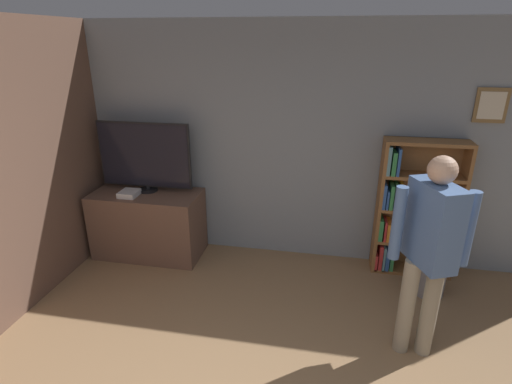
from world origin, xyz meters
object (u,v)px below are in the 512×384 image
object	(u,v)px
game_console	(129,194)
person	(429,244)
bookshelf	(409,210)
waste_bin	(430,278)
television	(145,157)

from	to	relation	value
game_console	person	size ratio (longest dim) A/B	0.13
game_console	bookshelf	world-z (taller)	bookshelf
person	game_console	bearing A→B (deg)	-131.32
bookshelf	person	xyz separation A→B (m)	(-0.10, -1.33, 0.28)
waste_bin	bookshelf	bearing A→B (deg)	116.23
television	waste_bin	distance (m)	3.39
bookshelf	game_console	bearing A→B (deg)	-174.35
bookshelf	waste_bin	bearing A→B (deg)	-63.77
game_console	bookshelf	xyz separation A→B (m)	(3.14, 0.31, -0.08)
game_console	person	world-z (taller)	person
bookshelf	person	bearing A→B (deg)	-94.25
television	waste_bin	bearing A→B (deg)	-5.61
game_console	waste_bin	bearing A→B (deg)	-2.06
game_console	bookshelf	size ratio (longest dim) A/B	0.15
game_console	bookshelf	bearing A→B (deg)	5.65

